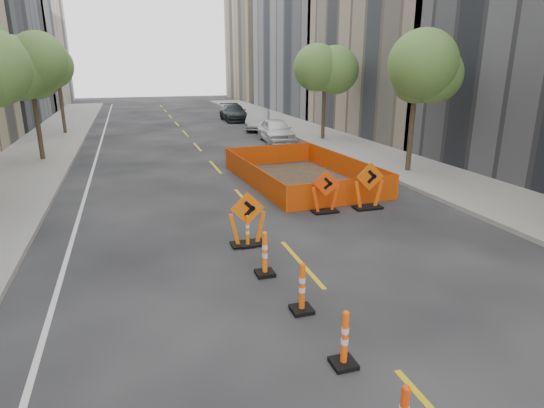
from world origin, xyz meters
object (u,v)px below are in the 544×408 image
object	(u,v)px
chevron_sign_right	(369,186)
parked_car_far	(234,113)
channelizer_5	(265,253)
chevron_sign_left	(247,219)
channelizer_3	(345,339)
chevron_sign_center	(326,192)
channelizer_4	(302,287)
parked_car_near	(276,130)
parked_car_mid	(258,120)
channelizer_6	(248,231)

from	to	relation	value
chevron_sign_right	parked_car_far	size ratio (longest dim) A/B	0.34
channelizer_5	chevron_sign_left	world-z (taller)	chevron_sign_left
channelizer_3	chevron_sign_left	world-z (taller)	chevron_sign_left
channelizer_3	chevron_sign_center	distance (m)	8.37
channelizer_4	parked_car_near	bearing A→B (deg)	73.58
chevron_sign_left	parked_car_near	bearing A→B (deg)	74.19
channelizer_5	chevron_sign_right	xyz separation A→B (m)	(4.99, 4.02, 0.28)
channelizer_3	chevron_sign_right	xyz separation A→B (m)	(4.71, 7.75, 0.32)
channelizer_4	parked_car_mid	distance (m)	27.51
chevron_sign_left	parked_car_far	distance (m)	29.79
channelizer_6	parked_car_near	xyz separation A→B (m)	(6.26, 16.86, 0.30)
chevron_sign_left	chevron_sign_center	xyz separation A→B (m)	(3.29, 2.09, -0.04)
channelizer_4	parked_car_mid	size ratio (longest dim) A/B	0.24
parked_car_near	parked_car_mid	xyz separation A→B (m)	(0.50, 6.12, 0.00)
channelizer_4	channelizer_6	distance (m)	3.74
chevron_sign_center	channelizer_4	bearing A→B (deg)	-93.19
channelizer_3	channelizer_4	xyz separation A→B (m)	(-0.05, 1.86, 0.03)
chevron_sign_left	chevron_sign_right	world-z (taller)	chevron_sign_right
parked_car_near	chevron_sign_right	bearing A→B (deg)	-91.39
chevron_sign_left	chevron_sign_center	world-z (taller)	chevron_sign_left
channelizer_4	parked_car_mid	bearing A→B (deg)	76.18
channelizer_3	parked_car_mid	world-z (taller)	parked_car_mid
chevron_sign_left	channelizer_5	bearing A→B (deg)	-87.67
channelizer_6	parked_car_far	size ratio (longest dim) A/B	0.19
channelizer_4	chevron_sign_right	distance (m)	7.57
channelizer_3	channelizer_4	size ratio (longest dim) A/B	0.95
channelizer_4	parked_car_near	size ratio (longest dim) A/B	0.25
channelizer_5	parked_car_near	size ratio (longest dim) A/B	0.25
chevron_sign_left	channelizer_4	bearing A→B (deg)	-83.00
chevron_sign_center	parked_car_far	size ratio (longest dim) A/B	0.30
channelizer_6	chevron_sign_right	bearing A→B (deg)	23.52
channelizer_4	chevron_sign_center	distance (m)	6.70
channelizer_5	parked_car_far	xyz separation A→B (m)	(6.29, 31.10, 0.16)
channelizer_4	channelizer_5	bearing A→B (deg)	97.32
parked_car_near	parked_car_mid	bearing A→B (deg)	89.00
channelizer_5	parked_car_mid	size ratio (longest dim) A/B	0.24
channelizer_4	channelizer_6	bearing A→B (deg)	92.94
channelizer_5	chevron_sign_right	distance (m)	6.41
channelizer_4	channelizer_6	size ratio (longest dim) A/B	1.18
parked_car_near	channelizer_4	bearing A→B (deg)	-102.70
channelizer_6	parked_car_near	world-z (taller)	parked_car_near
chevron_sign_right	parked_car_far	xyz separation A→B (m)	(1.30, 27.08, -0.12)
channelizer_4	parked_car_near	xyz separation A→B (m)	(6.07, 20.59, 0.21)
channelizer_5	parked_car_near	world-z (taller)	parked_car_near
channelizer_3	channelizer_4	distance (m)	1.87
channelizer_4	parked_car_far	world-z (taller)	parked_car_far
channelizer_5	chevron_sign_center	bearing A→B (deg)	50.29
channelizer_6	chevron_sign_left	xyz separation A→B (m)	(0.03, 0.10, 0.32)
channelizer_3	parked_car_far	size ratio (longest dim) A/B	0.21
channelizer_5	chevron_sign_left	distance (m)	1.98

